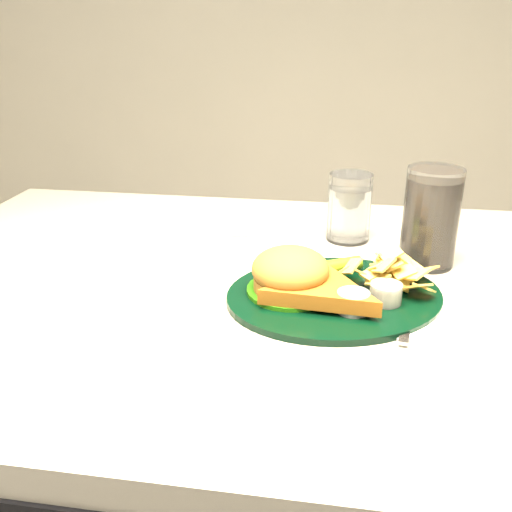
{
  "coord_description": "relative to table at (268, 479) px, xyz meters",
  "views": [
    {
      "loc": [
        0.1,
        -0.74,
        1.11
      ],
      "look_at": [
        -0.02,
        -0.02,
        0.8
      ],
      "focal_mm": 40.0,
      "sensor_mm": 36.0,
      "label": 1
    }
  ],
  "objects": [
    {
      "name": "table",
      "position": [
        0.0,
        0.0,
        0.0
      ],
      "size": [
        1.2,
        0.8,
        0.75
      ],
      "primitive_type": null,
      "color": "#AEA99D",
      "rests_on": "ground"
    },
    {
      "name": "water_glass",
      "position": [
        0.11,
        0.19,
        0.43
      ],
      "size": [
        0.1,
        0.1,
        0.12
      ],
      "primitive_type": "cylinder",
      "rotation": [
        0.0,
        0.0,
        -0.4
      ],
      "color": "white",
      "rests_on": "table"
    },
    {
      "name": "dinner_plate",
      "position": [
        0.09,
        -0.04,
        0.41
      ],
      "size": [
        0.36,
        0.33,
        0.07
      ],
      "primitive_type": null,
      "rotation": [
        0.0,
        0.0,
        0.36
      ],
      "color": "black",
      "rests_on": "table"
    },
    {
      "name": "wrapped_straw",
      "position": [
        -0.06,
        0.18,
        0.38
      ],
      "size": [
        0.19,
        0.09,
        0.01
      ],
      "primitive_type": null,
      "rotation": [
        0.0,
        0.0,
        0.13
      ],
      "color": "white",
      "rests_on": "table"
    },
    {
      "name": "fork_napkin",
      "position": [
        0.19,
        -0.08,
        0.38
      ],
      "size": [
        0.15,
        0.18,
        0.01
      ],
      "primitive_type": null,
      "rotation": [
        0.0,
        0.0,
        -0.18
      ],
      "color": "white",
      "rests_on": "table"
    },
    {
      "name": "cola_glass",
      "position": [
        0.23,
        0.1,
        0.45
      ],
      "size": [
        0.11,
        0.11,
        0.15
      ],
      "primitive_type": "cylinder",
      "rotation": [
        0.0,
        0.0,
        -0.35
      ],
      "color": "black",
      "rests_on": "table"
    }
  ]
}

